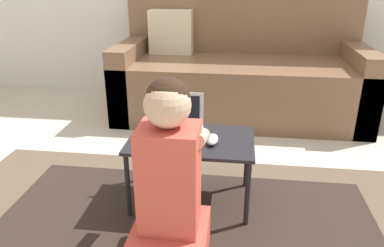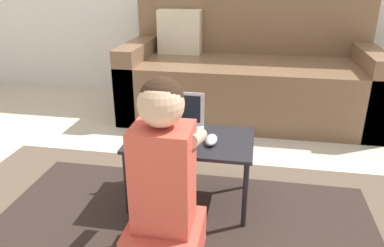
{
  "view_description": "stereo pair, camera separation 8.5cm",
  "coord_description": "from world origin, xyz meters",
  "px_view_note": "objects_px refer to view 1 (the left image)",
  "views": [
    {
      "loc": [
        0.22,
        -1.67,
        1.13
      ],
      "look_at": [
        0.0,
        0.03,
        0.42
      ],
      "focal_mm": 35.0,
      "sensor_mm": 36.0,
      "label": 1
    },
    {
      "loc": [
        0.3,
        -1.65,
        1.13
      ],
      "look_at": [
        0.0,
        0.03,
        0.42
      ],
      "focal_mm": 35.0,
      "sensor_mm": 36.0,
      "label": 2
    }
  ],
  "objects_px": {
    "laptop_desk": "(191,146)",
    "computer_mouse": "(212,139)",
    "laptop": "(175,127)",
    "person_seated": "(170,186)",
    "couch": "(239,76)"
  },
  "relations": [
    {
      "from": "laptop",
      "to": "computer_mouse",
      "type": "distance_m",
      "value": 0.22
    },
    {
      "from": "laptop",
      "to": "laptop_desk",
      "type": "bearing_deg",
      "value": -33.33
    },
    {
      "from": "couch",
      "to": "computer_mouse",
      "type": "bearing_deg",
      "value": -94.52
    },
    {
      "from": "laptop",
      "to": "computer_mouse",
      "type": "height_order",
      "value": "laptop"
    },
    {
      "from": "laptop",
      "to": "computer_mouse",
      "type": "relative_size",
      "value": 2.36
    },
    {
      "from": "couch",
      "to": "laptop_desk",
      "type": "distance_m",
      "value": 1.39
    },
    {
      "from": "computer_mouse",
      "to": "person_seated",
      "type": "relative_size",
      "value": 0.15
    },
    {
      "from": "computer_mouse",
      "to": "couch",
      "type": "bearing_deg",
      "value": 85.48
    },
    {
      "from": "laptop_desk",
      "to": "computer_mouse",
      "type": "relative_size",
      "value": 5.31
    },
    {
      "from": "person_seated",
      "to": "laptop",
      "type": "bearing_deg",
      "value": 97.22
    },
    {
      "from": "person_seated",
      "to": "couch",
      "type": "bearing_deg",
      "value": 82.26
    },
    {
      "from": "laptop",
      "to": "person_seated",
      "type": "height_order",
      "value": "person_seated"
    },
    {
      "from": "couch",
      "to": "computer_mouse",
      "type": "xyz_separation_m",
      "value": [
        -0.11,
        -1.41,
        0.06
      ]
    },
    {
      "from": "couch",
      "to": "laptop",
      "type": "relative_size",
      "value": 7.15
    },
    {
      "from": "laptop_desk",
      "to": "computer_mouse",
      "type": "height_order",
      "value": "computer_mouse"
    }
  ]
}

